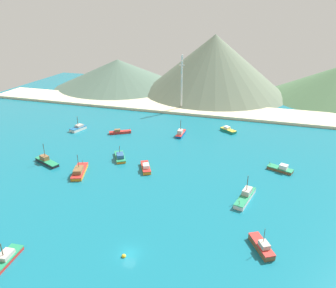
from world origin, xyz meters
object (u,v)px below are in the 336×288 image
object	(u,v)px
fishing_boat_2	(79,171)
fishing_boat_9	(281,169)
fishing_boat_4	(3,261)
fishing_boat_3	(78,128)
fishing_boat_5	(181,133)
buoy_1	(124,256)
fishing_boat_1	(228,130)
fishing_boat_0	(146,167)
fishing_boat_11	(262,246)
fishing_boat_7	(245,197)
radio_tower	(182,83)
fishing_boat_6	(120,132)
fishing_boat_10	(120,157)
fishing_boat_8	(46,161)

from	to	relation	value
fishing_boat_2	fishing_boat_9	xyz separation A→B (m)	(59.26, 20.12, -0.10)
fishing_boat_4	fishing_boat_2	bearing A→B (deg)	98.45
fishing_boat_3	fishing_boat_5	distance (m)	42.93
buoy_1	fishing_boat_2	bearing A→B (deg)	134.14
fishing_boat_1	fishing_boat_0	bearing A→B (deg)	-116.48
fishing_boat_5	fishing_boat_11	distance (m)	67.03
fishing_boat_1	fishing_boat_7	distance (m)	50.77
fishing_boat_9	radio_tower	world-z (taller)	radio_tower
fishing_boat_3	fishing_boat_5	world-z (taller)	fishing_boat_5
fishing_boat_9	fishing_boat_3	bearing A→B (deg)	170.69
fishing_boat_1	fishing_boat_11	distance (m)	69.72
fishing_boat_11	buoy_1	xyz separation A→B (m)	(-26.91, -10.54, -0.72)
radio_tower	buoy_1	bearing A→B (deg)	-81.74
fishing_boat_6	fishing_boat_5	bearing A→B (deg)	12.37
fishing_boat_6	fishing_boat_11	distance (m)	78.06
fishing_boat_10	fishing_boat_6	bearing A→B (deg)	115.19
fishing_boat_2	fishing_boat_4	world-z (taller)	fishing_boat_2
fishing_boat_2	fishing_boat_4	xyz separation A→B (m)	(5.54, -37.32, -0.23)
radio_tower	fishing_boat_10	bearing A→B (deg)	-95.22
fishing_boat_6	fishing_boat_11	size ratio (longest dim) A/B	1.10
fishing_boat_3	fishing_boat_10	size ratio (longest dim) A/B	0.82
fishing_boat_5	radio_tower	xyz separation A→B (m)	(-8.52, 33.31, 12.80)
fishing_boat_1	radio_tower	world-z (taller)	radio_tower
fishing_boat_8	buoy_1	bearing A→B (deg)	-37.12
fishing_boat_8	fishing_boat_10	xyz separation A→B (m)	(21.60, 10.19, -0.01)
fishing_boat_9	fishing_boat_0	bearing A→B (deg)	-164.17
buoy_1	radio_tower	bearing A→B (deg)	98.26
fishing_boat_5	fishing_boat_6	xyz separation A→B (m)	(-24.16, -5.30, -0.27)
fishing_boat_2	buoy_1	size ratio (longest dim) A/B	12.34
fishing_boat_10	radio_tower	xyz separation A→B (m)	(5.49, 60.16, 12.89)
fishing_boat_2	fishing_boat_5	size ratio (longest dim) A/B	1.30
fishing_boat_10	fishing_boat_1	bearing A→B (deg)	49.12
fishing_boat_2	fishing_boat_11	world-z (taller)	fishing_boat_2
fishing_boat_9	radio_tower	size ratio (longest dim) A/B	0.30
buoy_1	radio_tower	xyz separation A→B (m)	(-14.82, 102.08, 13.55)
fishing_boat_6	radio_tower	bearing A→B (deg)	67.96
fishing_boat_0	fishing_boat_9	bearing A→B (deg)	15.83
fishing_boat_10	buoy_1	bearing A→B (deg)	-64.14
fishing_boat_4	radio_tower	bearing A→B (deg)	86.18
fishing_boat_0	radio_tower	distance (m)	66.39
fishing_boat_1	fishing_boat_6	xyz separation A→B (m)	(-41.80, -15.03, -0.08)
radio_tower	fishing_boat_5	bearing A→B (deg)	-75.64
fishing_boat_10	fishing_boat_11	world-z (taller)	fishing_boat_11
fishing_boat_0	fishing_boat_8	bearing A→B (deg)	-170.49
fishing_boat_0	fishing_boat_6	xyz separation A→B (m)	(-21.22, 26.28, -0.16)
fishing_boat_5	fishing_boat_10	world-z (taller)	fishing_boat_5
fishing_boat_11	radio_tower	world-z (taller)	radio_tower
fishing_boat_3	fishing_boat_7	distance (m)	78.12
fishing_boat_0	fishing_boat_3	xyz separation A→B (m)	(-39.44, 24.68, 0.07)
fishing_boat_1	fishing_boat_5	xyz separation A→B (m)	(-17.65, -9.73, 0.18)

